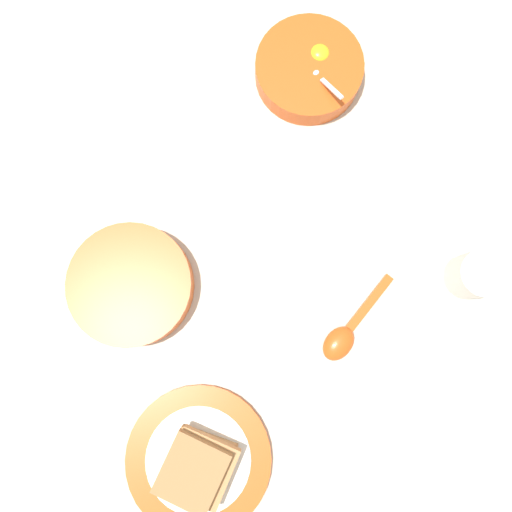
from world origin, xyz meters
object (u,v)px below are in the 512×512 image
at_px(congee_bowl, 131,285).
at_px(drinking_cup, 475,275).
at_px(toast_plate, 199,459).
at_px(soup_spoon, 345,335).
at_px(toast_sandwich, 198,468).
at_px(egg_bowl, 309,70).

bearing_deg(congee_bowl, drinking_cup, -32.12).
relative_size(toast_plate, soup_spoon, 1.34).
relative_size(toast_plate, toast_sandwich, 1.67).
bearing_deg(drinking_cup, congee_bowl, 147.88).
relative_size(toast_sandwich, drinking_cup, 1.83).
xyz_separation_m(egg_bowl, soup_spoon, (-0.19, -0.38, -0.01)).
bearing_deg(toast_sandwich, egg_bowl, 40.90).
xyz_separation_m(egg_bowl, congee_bowl, (-0.42, -0.14, 0.00)).
xyz_separation_m(toast_plate, soup_spoon, (0.29, 0.03, 0.00)).
bearing_deg(soup_spoon, congee_bowl, 133.32).
relative_size(toast_plate, congee_bowl, 1.16).
bearing_deg(drinking_cup, toast_sandwich, -179.91).
height_order(egg_bowl, toast_sandwich, toast_sandwich).
height_order(toast_sandwich, soup_spoon, toast_sandwich).
bearing_deg(congee_bowl, egg_bowl, 18.06).
bearing_deg(toast_plate, drinking_cup, -0.39).
relative_size(egg_bowl, toast_sandwich, 1.34).
height_order(congee_bowl, drinking_cup, drinking_cup).
height_order(egg_bowl, toast_plate, egg_bowl).
bearing_deg(drinking_cup, soup_spoon, 171.11).
relative_size(toast_plate, drinking_cup, 3.07).
distance_m(egg_bowl, toast_sandwich, 0.63).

